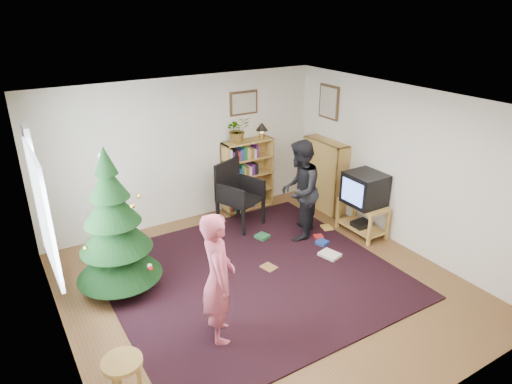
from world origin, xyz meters
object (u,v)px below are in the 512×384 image
bookshelf_right (325,174)px  christmas_tree (115,234)px  stool (123,372)px  potted_plant (238,130)px  picture_right (329,102)px  bookshelf_back (248,174)px  armchair (237,191)px  person_standing (218,278)px  tv_stand (362,216)px  table_lamp (262,128)px  crt_tv (365,189)px  person_by_chair (299,191)px  picture_back (244,103)px

bookshelf_right → christmas_tree: bearing=98.8°
stool → potted_plant: size_ratio=1.37×
picture_right → bookshelf_back: 1.94m
armchair → person_standing: size_ratio=0.71×
tv_stand → table_lamp: size_ratio=2.78×
picture_right → person_standing: picture_right is taller
bookshelf_right → tv_stand: (-0.12, -1.15, -0.35)m
crt_tv → person_by_chair: person_by_chair is taller
picture_back → crt_tv: (1.07, -2.04, -1.14)m
crt_tv → bookshelf_right: bearing=83.9°
picture_back → tv_stand: (1.07, -2.04, -1.63)m
bookshelf_back → potted_plant: size_ratio=2.84×
person_standing → table_lamp: 3.84m
person_standing → tv_stand: bearing=-52.7°
crt_tv → table_lamp: 2.17m
potted_plant → christmas_tree: bearing=-152.2°
bookshelf_right → person_standing: size_ratio=0.82×
tv_stand → potted_plant: (-1.28, 1.90, 1.21)m
potted_plant → bookshelf_right: bearing=-28.4°
person_by_chair → potted_plant: potted_plant is taller
table_lamp → crt_tv: bearing=-67.9°
stool → christmas_tree: bearing=75.3°
bookshelf_back → armchair: bearing=-136.5°
crt_tv → armchair: 2.13m
picture_right → armchair: bearing=176.6°
picture_back → crt_tv: 2.57m
picture_right → christmas_tree: bearing=-169.2°
person_standing → table_lamp: (2.40, 2.91, 0.71)m
person_standing → person_by_chair: (2.21, 1.48, 0.03)m
person_standing → armchair: bearing=-13.6°
crt_tv → person_standing: person_standing is taller
picture_right → armchair: size_ratio=0.53×
bookshelf_back → christmas_tree: bearing=-153.9°
picture_back → potted_plant: (-0.21, -0.14, -0.42)m
armchair → picture_right: bearing=-25.3°
stool → bookshelf_back: bearing=45.6°
picture_back → tv_stand: picture_back is taller
crt_tv → potted_plant: 2.40m
bookshelf_right → crt_tv: bearing=173.9°
tv_stand → armchair: 2.15m
picture_back → bookshelf_right: picture_back is taller
bookshelf_right → person_standing: person_standing is taller
picture_right → tv_stand: bearing=-101.0°
bookshelf_right → person_by_chair: person_by_chair is taller
bookshelf_right → person_standing: bearing=123.2°
bookshelf_right → tv_stand: size_ratio=1.60×
armchair → crt_tv: bearing=-64.0°
bookshelf_right → stool: (-4.54, -2.65, -0.18)m
bookshelf_back → stool: (-3.34, -3.41, -0.18)m
picture_right → stool: (-4.68, -2.82, -1.47)m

